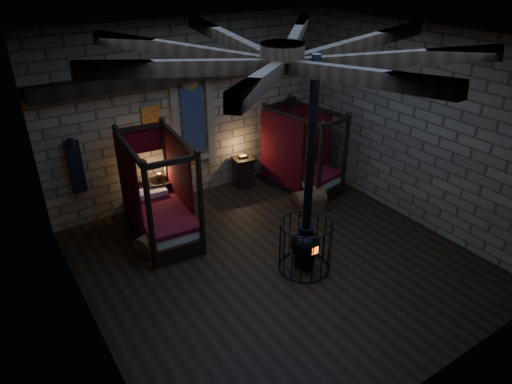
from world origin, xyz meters
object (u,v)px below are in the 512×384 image
bed_left (161,213)px  trunk_left (156,244)px  stove (305,241)px  trunk_right (309,201)px  bed_right (300,169)px

bed_left → trunk_left: size_ratio=2.32×
bed_left → stove: stove is taller
trunk_left → stove: stove is taller
trunk_right → stove: (-1.49, -1.68, 0.38)m
bed_left → trunk_right: 3.44m
stove → trunk_right: bearing=44.7°
bed_left → trunk_right: (3.30, -0.91, -0.31)m
bed_right → stove: size_ratio=0.52×
bed_right → trunk_right: bearing=-126.8°
bed_right → trunk_left: (-4.26, -0.82, -0.24)m
bed_right → trunk_left: 4.34m
trunk_left → trunk_right: trunk_left is taller
trunk_left → trunk_right: 3.70m
bed_left → stove: bearing=-50.4°
bed_right → bed_left: bearing=173.2°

